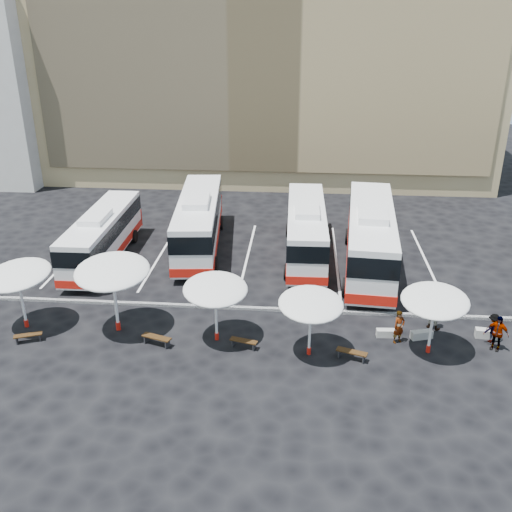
# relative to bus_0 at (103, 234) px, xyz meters

# --- Properties ---
(ground) EXTENTS (120.00, 120.00, 0.00)m
(ground) POSITION_rel_bus_0_xyz_m (9.52, -6.65, -1.80)
(ground) COLOR black
(ground) RESTS_ON ground
(sandstone_building) EXTENTS (42.00, 18.25, 29.60)m
(sandstone_building) POSITION_rel_bus_0_xyz_m (9.52, 25.22, 10.83)
(sandstone_building) COLOR tan
(sandstone_building) RESTS_ON ground
(curb_divider) EXTENTS (34.00, 0.25, 0.15)m
(curb_divider) POSITION_rel_bus_0_xyz_m (9.52, -6.15, -1.72)
(curb_divider) COLOR black
(curb_divider) RESTS_ON ground
(bay_lines) EXTENTS (24.15, 12.00, 0.01)m
(bay_lines) POSITION_rel_bus_0_xyz_m (9.52, 1.35, -1.79)
(bay_lines) COLOR white
(bay_lines) RESTS_ON ground
(bus_0) EXTENTS (2.72, 11.12, 3.52)m
(bus_0) POSITION_rel_bus_0_xyz_m (0.00, 0.00, 0.00)
(bus_0) COLOR white
(bus_0) RESTS_ON ground
(bus_1) EXTENTS (3.87, 12.77, 3.99)m
(bus_1) POSITION_rel_bus_0_xyz_m (5.99, 2.66, 0.24)
(bus_1) COLOR white
(bus_1) RESTS_ON ground
(bus_2) EXTENTS (2.93, 11.87, 3.75)m
(bus_2) POSITION_rel_bus_0_xyz_m (13.44, 1.93, 0.12)
(bus_2) COLOR white
(bus_2) RESTS_ON ground
(bus_3) EXTENTS (3.92, 13.56, 4.24)m
(bus_3) POSITION_rel_bus_0_xyz_m (17.55, 0.34, 0.37)
(bus_3) COLOR white
(bus_3) RESTS_ON ground
(sunshade_0) EXTENTS (4.37, 4.39, 3.55)m
(sunshade_0) POSITION_rel_bus_0_xyz_m (-1.26, -9.03, 1.22)
(sunshade_0) COLOR white
(sunshade_0) RESTS_ON ground
(sunshade_1) EXTENTS (4.16, 4.21, 3.97)m
(sunshade_1) POSITION_rel_bus_0_xyz_m (3.70, -8.92, 1.58)
(sunshade_1) COLOR white
(sunshade_1) RESTS_ON ground
(sunshade_2) EXTENTS (3.95, 3.98, 3.36)m
(sunshade_2) POSITION_rel_bus_0_xyz_m (9.00, -9.45, 1.06)
(sunshade_2) COLOR white
(sunshade_2) RESTS_ON ground
(sunshade_3) EXTENTS (3.50, 3.53, 3.24)m
(sunshade_3) POSITION_rel_bus_0_xyz_m (13.68, -10.40, 0.96)
(sunshade_3) COLOR white
(sunshade_3) RESTS_ON ground
(sunshade_4) EXTENTS (3.89, 3.92, 3.35)m
(sunshade_4) POSITION_rel_bus_0_xyz_m (19.52, -9.73, 1.05)
(sunshade_4) COLOR white
(sunshade_4) RESTS_ON ground
(wood_bench_0) EXTENTS (1.41, 0.85, 0.42)m
(wood_bench_0) POSITION_rel_bus_0_xyz_m (-0.47, -10.47, -1.47)
(wood_bench_0) COLOR black
(wood_bench_0) RESTS_ON ground
(wood_bench_1) EXTENTS (1.58, 0.87, 0.47)m
(wood_bench_1) POSITION_rel_bus_0_xyz_m (6.08, -10.21, -1.44)
(wood_bench_1) COLOR black
(wood_bench_1) RESTS_ON ground
(wood_bench_2) EXTENTS (1.44, 0.72, 0.43)m
(wood_bench_2) POSITION_rel_bus_0_xyz_m (10.45, -10.10, -1.47)
(wood_bench_2) COLOR black
(wood_bench_2) RESTS_ON ground
(wood_bench_3) EXTENTS (1.53, 0.85, 0.46)m
(wood_bench_3) POSITION_rel_bus_0_xyz_m (15.72, -10.69, -1.45)
(wood_bench_3) COLOR black
(wood_bench_3) RESTS_ON ground
(conc_bench_0) EXTENTS (1.09, 0.42, 0.40)m
(conc_bench_0) POSITION_rel_bus_0_xyz_m (17.69, -8.43, -1.60)
(conc_bench_0) COLOR #9A9A94
(conc_bench_0) RESTS_ON ground
(conc_bench_1) EXTENTS (1.18, 0.69, 0.42)m
(conc_bench_1) POSITION_rel_bus_0_xyz_m (19.43, -8.46, -1.59)
(conc_bench_1) COLOR #9A9A94
(conc_bench_1) RESTS_ON ground
(conc_bench_2) EXTENTS (1.29, 0.55, 0.47)m
(conc_bench_2) POSITION_rel_bus_0_xyz_m (22.82, -8.12, -1.56)
(conc_bench_2) COLOR #9A9A94
(conc_bench_2) RESTS_ON ground
(passenger_0) EXTENTS (0.77, 0.69, 1.76)m
(passenger_0) POSITION_rel_bus_0_xyz_m (18.16, -8.92, -0.92)
(passenger_0) COLOR black
(passenger_0) RESTS_ON ground
(passenger_1) EXTENTS (1.13, 1.05, 1.86)m
(passenger_1) POSITION_rel_bus_0_xyz_m (20.17, -7.38, -0.87)
(passenger_1) COLOR black
(passenger_1) RESTS_ON ground
(passenger_2) EXTENTS (1.16, 0.99, 1.87)m
(passenger_2) POSITION_rel_bus_0_xyz_m (22.86, -9.19, -0.86)
(passenger_2) COLOR black
(passenger_2) RESTS_ON ground
(passenger_3) EXTENTS (1.16, 0.94, 1.56)m
(passenger_3) POSITION_rel_bus_0_xyz_m (22.87, -8.48, -1.02)
(passenger_3) COLOR black
(passenger_3) RESTS_ON ground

